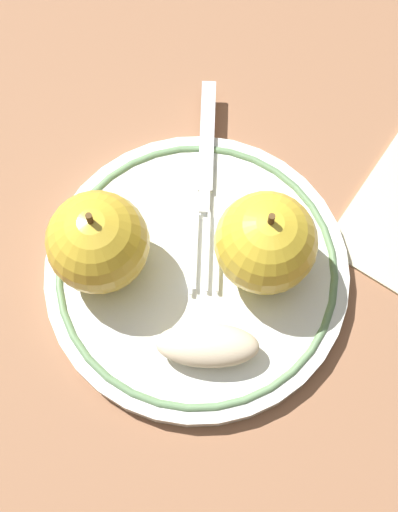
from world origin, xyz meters
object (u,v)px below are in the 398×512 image
Objects in this scene: plate at (199,269)px; apple_slice_front at (207,345)px; apple_second_whole at (98,242)px; fork at (206,175)px; apple_red_whole at (266,243)px.

apple_slice_front is (-0.05, 0.05, 0.02)m from plate.
plate is at bearing -145.56° from apple_second_whole.
apple_slice_front is 0.15m from fork.
apple_second_whole is 0.11m from apple_slice_front.
fork is (0.04, -0.07, 0.01)m from plate.
apple_red_whole reaches higher than apple_slice_front.
fork is at bearing -56.64° from plate.
apple_red_whole is 0.09m from fork.
fork is at bearing -22.68° from apple_red_whole.
apple_slice_front is at bearing 132.55° from plate.
apple_red_whole reaches higher than fork.
apple_red_whole and apple_second_whole have the same top height.
apple_slice_front is 0.46× the size of fork.
apple_slice_front reaches higher than plate.
fork is at bearing 92.31° from apple_slice_front.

